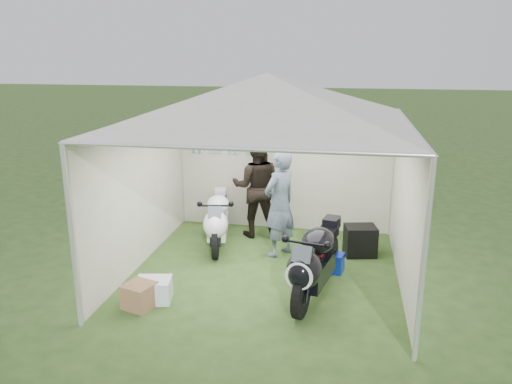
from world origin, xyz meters
TOP-DOWN VIEW (x-y plane):
  - ground at (0.00, 0.00)m, footprint 80.00×80.00m
  - canopy_tent at (-0.00, 0.03)m, footprint 5.66×5.66m
  - motorcycle_white at (-0.98, 0.85)m, footprint 0.61×1.81m
  - motorcycle_black at (0.79, -0.73)m, footprint 0.71×1.97m
  - paddock_stand at (0.98, 0.16)m, footprint 0.45×0.33m
  - person_dark_jacket at (-0.42, 1.51)m, footprint 0.97×0.79m
  - person_blue_jacket at (0.12, 0.67)m, footprint 0.73×0.78m
  - equipment_box at (1.44, 0.90)m, footprint 0.58×0.50m
  - crate_0 at (-1.34, -1.23)m, footprint 0.53×0.45m
  - crate_1 at (-1.46, -1.43)m, footprint 0.46×0.46m

SIDE VIEW (x-z plane):
  - ground at x=0.00m, z-range 0.00..0.00m
  - paddock_stand at x=0.98m, z-range 0.00..0.30m
  - crate_0 at x=-1.34m, z-range 0.00..0.31m
  - crate_1 at x=-1.46m, z-range 0.00..0.33m
  - equipment_box at x=1.44m, z-range 0.00..0.50m
  - motorcycle_white at x=-0.98m, z-range 0.05..0.95m
  - motorcycle_black at x=0.79m, z-range 0.06..1.04m
  - person_blue_jacket at x=0.12m, z-range 0.00..1.79m
  - person_dark_jacket at x=-0.42m, z-range 0.00..1.85m
  - canopy_tent at x=0.00m, z-range 1.08..4.08m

